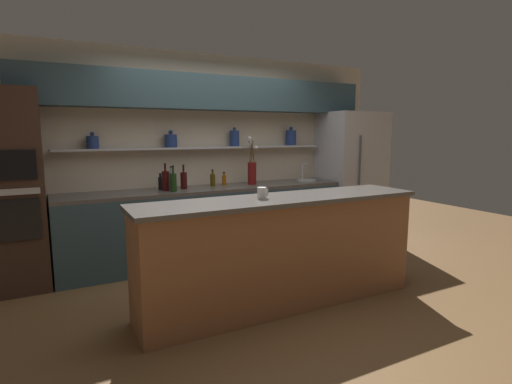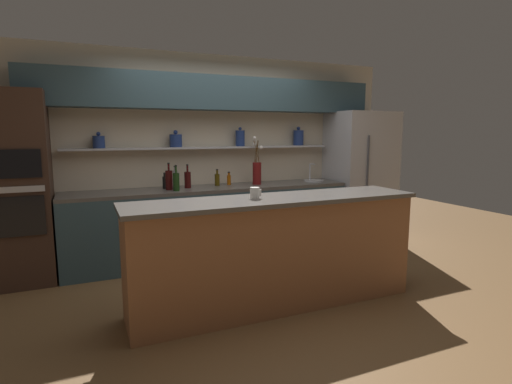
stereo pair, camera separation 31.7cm
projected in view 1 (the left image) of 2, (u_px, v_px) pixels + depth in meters
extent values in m
plane|color=brown|center=(262.00, 290.00, 4.09)|extent=(12.00, 12.00, 0.00)
cube|color=beige|center=(205.00, 155.00, 5.30)|extent=(5.20, 0.10, 2.60)
cube|color=#B7B7BC|center=(202.00, 148.00, 5.12)|extent=(3.48, 0.18, 0.02)
cylinder|color=navy|center=(93.00, 142.00, 4.50)|extent=(0.13, 0.13, 0.14)
sphere|color=navy|center=(92.00, 134.00, 4.48)|extent=(0.05, 0.05, 0.05)
cylinder|color=navy|center=(171.00, 141.00, 4.91)|extent=(0.15, 0.15, 0.16)
sphere|color=navy|center=(171.00, 132.00, 4.89)|extent=(0.05, 0.05, 0.05)
cylinder|color=navy|center=(235.00, 138.00, 5.30)|extent=(0.12, 0.12, 0.21)
sphere|color=navy|center=(234.00, 129.00, 5.28)|extent=(0.04, 0.04, 0.04)
cylinder|color=navy|center=(291.00, 138.00, 5.71)|extent=(0.15, 0.15, 0.21)
sphere|color=navy|center=(291.00, 128.00, 5.69)|extent=(0.05, 0.05, 0.05)
cube|color=#334C56|center=(210.00, 93.00, 4.99)|extent=(4.42, 0.34, 0.42)
cube|color=#334C56|center=(210.00, 225.00, 5.07)|extent=(3.58, 0.62, 0.88)
cube|color=#56514C|center=(209.00, 189.00, 5.00)|extent=(3.58, 0.62, 0.04)
cube|color=#99603D|center=(281.00, 254.00, 3.70)|extent=(2.67, 0.55, 0.98)
cube|color=#56514C|center=(282.00, 199.00, 3.62)|extent=(2.73, 0.61, 0.04)
cube|color=#B7B7BC|center=(350.00, 176.00, 5.99)|extent=(0.88, 0.70, 1.89)
cylinder|color=#4C4C51|center=(360.00, 173.00, 5.58)|extent=(0.02, 0.02, 1.04)
cube|color=#3D281E|center=(6.00, 192.00, 3.99)|extent=(0.70, 0.62, 2.03)
cube|color=black|center=(6.00, 221.00, 3.74)|extent=(0.59, 0.02, 0.40)
cube|color=black|center=(0.00, 166.00, 3.67)|extent=(0.59, 0.02, 0.28)
cube|color=#B7B7BC|center=(3.00, 193.00, 3.70)|extent=(0.61, 0.02, 0.06)
cylinder|color=maroon|center=(252.00, 173.00, 5.27)|extent=(0.11, 0.11, 0.29)
cylinder|color=#4C3319|center=(253.00, 155.00, 5.23)|extent=(0.03, 0.03, 0.20)
sphere|color=silver|center=(256.00, 148.00, 5.20)|extent=(0.05, 0.05, 0.05)
cylinder|color=#4C3319|center=(252.00, 152.00, 5.23)|extent=(0.07, 0.04, 0.28)
sphere|color=silver|center=(249.00, 140.00, 5.23)|extent=(0.04, 0.04, 0.04)
cylinder|color=#4C3319|center=(251.00, 150.00, 5.21)|extent=(0.05, 0.08, 0.31)
sphere|color=silver|center=(250.00, 138.00, 5.15)|extent=(0.04, 0.04, 0.04)
cylinder|color=#4C3319|center=(251.00, 153.00, 5.25)|extent=(0.05, 0.02, 0.25)
sphere|color=silver|center=(249.00, 144.00, 5.26)|extent=(0.04, 0.04, 0.04)
cylinder|color=#4C3319|center=(252.00, 151.00, 5.23)|extent=(0.05, 0.05, 0.29)
sphere|color=silver|center=(249.00, 140.00, 5.22)|extent=(0.04, 0.04, 0.04)
cylinder|color=#4C3319|center=(252.00, 154.00, 5.24)|extent=(0.02, 0.01, 0.23)
sphere|color=silver|center=(249.00, 145.00, 5.24)|extent=(0.04, 0.04, 0.04)
cylinder|color=#B7B7BC|center=(307.00, 180.00, 5.68)|extent=(0.28, 0.28, 0.02)
cylinder|color=#B7B7BC|center=(303.00, 171.00, 5.75)|extent=(0.02, 0.02, 0.22)
cylinder|color=#B7B7BC|center=(305.00, 164.00, 5.68)|extent=(0.02, 0.12, 0.02)
cylinder|color=black|center=(161.00, 183.00, 4.80)|extent=(0.06, 0.06, 0.15)
cylinder|color=black|center=(160.00, 176.00, 4.79)|extent=(0.03, 0.03, 0.04)
cylinder|color=black|center=(160.00, 174.00, 4.78)|extent=(0.03, 0.03, 0.01)
cylinder|color=#9E4C0A|center=(224.00, 180.00, 5.22)|extent=(0.05, 0.05, 0.12)
cylinder|color=#9E4C0A|center=(224.00, 174.00, 5.21)|extent=(0.03, 0.03, 0.04)
cylinder|color=black|center=(224.00, 172.00, 5.20)|extent=(0.03, 0.03, 0.01)
cylinder|color=#380C0C|center=(166.00, 181.00, 4.69)|extent=(0.08, 0.08, 0.23)
cylinder|color=#380C0C|center=(165.00, 168.00, 4.66)|extent=(0.02, 0.02, 0.08)
cylinder|color=black|center=(165.00, 164.00, 4.66)|extent=(0.03, 0.03, 0.01)
cylinder|color=#47380A|center=(212.00, 180.00, 5.12)|extent=(0.06, 0.06, 0.15)
cylinder|color=#47380A|center=(212.00, 172.00, 5.10)|extent=(0.03, 0.03, 0.05)
cylinder|color=black|center=(212.00, 170.00, 5.10)|extent=(0.03, 0.03, 0.01)
cylinder|color=gray|center=(172.00, 181.00, 4.79)|extent=(0.06, 0.06, 0.22)
cylinder|color=gray|center=(171.00, 169.00, 4.77)|extent=(0.03, 0.03, 0.04)
cylinder|color=black|center=(171.00, 167.00, 4.76)|extent=(0.03, 0.03, 0.01)
cylinder|color=#380C0C|center=(184.00, 181.00, 4.87)|extent=(0.08, 0.08, 0.20)
cylinder|color=#380C0C|center=(183.00, 169.00, 4.85)|extent=(0.02, 0.02, 0.08)
cylinder|color=black|center=(183.00, 165.00, 4.84)|extent=(0.03, 0.03, 0.01)
cylinder|color=#193814|center=(173.00, 183.00, 4.62)|extent=(0.07, 0.07, 0.21)
cylinder|color=#193814|center=(173.00, 170.00, 4.60)|extent=(0.02, 0.02, 0.08)
cylinder|color=black|center=(173.00, 166.00, 4.59)|extent=(0.03, 0.03, 0.01)
cylinder|color=silver|center=(262.00, 193.00, 3.53)|extent=(0.08, 0.08, 0.10)
cube|color=silver|center=(267.00, 193.00, 3.56)|extent=(0.02, 0.01, 0.07)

